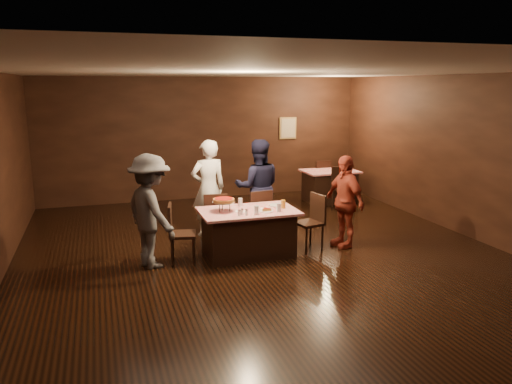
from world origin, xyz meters
The scene contains 23 objects.
room centered at (0.00, 0.01, 2.14)m, with size 10.00×10.04×3.02m.
main_table centered at (-0.24, 0.50, 0.39)m, with size 1.60×1.00×0.77m, color #AB0B18.
back_table centered at (2.79, 3.64, 0.39)m, with size 1.30×0.90×0.77m, color red.
chair_far_left centered at (-0.64, 1.25, 0.47)m, with size 0.42×0.42×0.95m, color black.
chair_far_right centered at (0.16, 1.25, 0.47)m, with size 0.42×0.42×0.95m, color black.
chair_end_left centered at (-1.34, 0.50, 0.47)m, with size 0.42×0.42×0.95m, color black.
chair_end_right centered at (0.86, 0.50, 0.47)m, with size 0.42×0.42×0.95m, color black.
chair_back_near centered at (2.79, 2.94, 0.47)m, with size 0.42×0.42×0.95m, color black.
chair_back_far centered at (2.79, 4.24, 0.47)m, with size 0.42×0.42×0.95m, color black.
diner_white_jacket centered at (-0.62, 1.79, 0.91)m, with size 0.66×0.44×1.82m, color white.
diner_navy_hoodie centered at (0.30, 1.64, 0.91)m, with size 0.88×0.69×1.81m, color black.
diner_grey_knit centered at (-1.83, 0.43, 0.89)m, with size 1.15×0.66×1.78m, color #545459.
diner_red_shirt centered at (1.50, 0.42, 0.81)m, with size 0.95×0.40×1.62m, color #AE3E2A.
pizza_stand centered at (-0.64, 0.55, 0.95)m, with size 0.38×0.38×0.22m.
plate_with_slice centered at (0.01, 0.32, 0.80)m, with size 0.25×0.25×0.06m.
plate_empty centered at (0.31, 0.65, 0.78)m, with size 0.25×0.25×0.01m, color white.
glass_front_left centered at (-0.19, 0.20, 0.84)m, with size 0.08×0.08×0.14m, color silver.
glass_front_right centered at (0.21, 0.25, 0.84)m, with size 0.08×0.08×0.14m, color silver.
glass_amber centered at (0.36, 0.45, 0.84)m, with size 0.08×0.08×0.14m, color #BF7F26.
glass_back centered at (-0.29, 0.80, 0.84)m, with size 0.08×0.08×0.14m, color silver.
condiments centered at (-0.42, 0.21, 0.82)m, with size 0.17×0.10×0.09m.
napkin_center centered at (0.06, 0.50, 0.77)m, with size 0.16×0.16×0.01m, color white.
napkin_left centered at (-0.39, 0.45, 0.77)m, with size 0.16×0.16×0.01m, color white.
Camera 1 is at (-2.55, -7.16, 2.79)m, focal length 35.00 mm.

